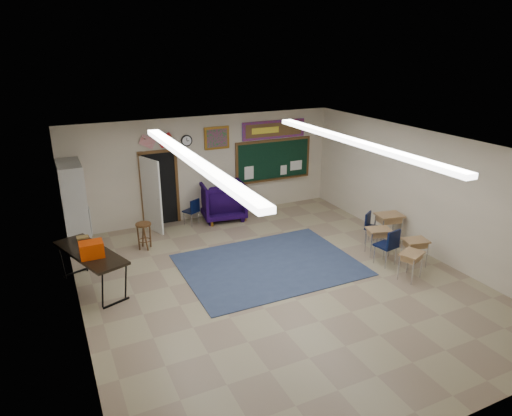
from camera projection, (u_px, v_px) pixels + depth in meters
name	position (u px, v px, depth m)	size (l,w,h in m)	color
floor	(278.00, 282.00, 9.96)	(9.00, 9.00, 0.00)	gray
back_wall	(206.00, 168.00, 13.27)	(8.00, 0.04, 3.00)	beige
front_wall	(451.00, 337.00, 5.63)	(8.00, 0.04, 3.00)	beige
left_wall	(74.00, 254.00, 7.83)	(0.04, 9.00, 3.00)	beige
right_wall	(424.00, 193.00, 11.06)	(0.04, 9.00, 3.00)	beige
ceiling	(280.00, 147.00, 8.94)	(8.00, 9.00, 0.04)	silver
area_rug	(269.00, 265.00, 10.72)	(4.00, 3.00, 0.02)	navy
fluorescent_strips	(280.00, 150.00, 8.96)	(3.86, 6.00, 0.10)	white
doorway	(157.00, 190.00, 12.68)	(1.10, 0.89, 2.16)	black
chalkboard	(274.00, 161.00, 14.14)	(2.55, 0.14, 1.30)	#533417
bulletin_board	(274.00, 130.00, 13.80)	(2.10, 0.05, 0.55)	red
framed_art_print	(217.00, 138.00, 13.09)	(0.75, 0.05, 0.65)	#8C5D1B
wall_clock	(187.00, 141.00, 12.73)	(0.32, 0.05, 0.32)	black
wall_flags	(156.00, 139.00, 12.32)	(1.16, 0.06, 0.70)	red
storage_cabinet	(74.00, 206.00, 11.35)	(0.59, 1.25, 2.20)	#A4A4A0
wingback_armchair	(222.00, 200.00, 13.43)	(1.21, 1.25, 1.14)	black
student_chair_reading	(191.00, 212.00, 13.00)	(0.39, 0.39, 0.78)	black
student_chair_desk_a	(386.00, 246.00, 10.62)	(0.46, 0.46, 0.91)	black
student_chair_desk_b	(374.00, 229.00, 11.73)	(0.41, 0.41, 0.83)	black
student_desk_front_left	(378.00, 240.00, 11.15)	(0.66, 0.56, 0.68)	#9C7848
student_desk_front_right	(388.00, 227.00, 11.79)	(0.73, 0.60, 0.79)	#9C7848
student_desk_back_left	(410.00, 264.00, 9.98)	(0.64, 0.57, 0.64)	#9C7848
student_desk_back_right	(414.00, 251.00, 10.57)	(0.62, 0.52, 0.66)	#9C7848
folding_table	(92.00, 268.00, 9.57)	(1.35, 2.17, 1.17)	black
wooden_stool	(144.00, 236.00, 11.47)	(0.39, 0.39, 0.68)	#553619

